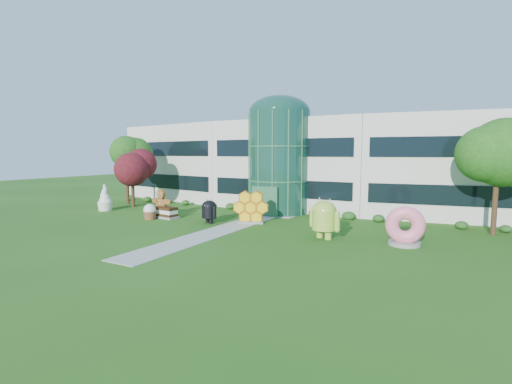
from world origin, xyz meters
The scene contains 14 objects.
ground centered at (0.00, 0.00, 0.00)m, with size 140.00×140.00×0.00m, color #215114.
building centered at (0.00, 18.00, 4.65)m, with size 46.00×15.00×9.30m, color beige, non-canonical shape.
atrium centered at (0.00, 12.00, 4.90)m, with size 6.00×6.00×9.80m, color #194738.
walkway centered at (0.00, 2.00, 0.02)m, with size 2.40×20.00×0.04m, color #9E9E93.
tree_red centered at (-15.50, 7.50, 3.00)m, with size 4.00×4.00×6.00m, color #3F0C14, non-canonical shape.
trees_backdrop centered at (0.00, 13.00, 4.20)m, with size 52.00×8.00×8.40m, color #1E4A12, non-canonical shape.
android_green centered at (7.70, 3.08, 1.54)m, with size 2.71×1.81×3.08m, color #9FC73F, non-canonical shape.
android_black centered at (-2.58, 3.82, 1.13)m, with size 2.00×1.34×2.27m, color black, non-canonical shape.
donut centered at (12.81, 3.76, 1.27)m, with size 2.45×1.18×2.55m, color #E1557F, non-canonical shape.
gingerbread centered at (-8.34, 4.27, 1.30)m, with size 2.81×1.08×2.60m, color brown, non-canonical shape.
ice_cream_sandwich centered at (-7.41, 3.84, 0.51)m, with size 2.31×1.16×1.03m, color black, non-canonical shape.
honeycomb centered at (0.50, 5.51, 1.23)m, with size 3.14×1.12×2.47m, color yellow, non-canonical shape.
froyo centered at (-16.00, 4.24, 1.37)m, with size 1.60×1.60×2.75m, color white, non-canonical shape.
cupcake centered at (-8.24, 2.70, 0.70)m, with size 1.17×1.17×1.40m, color white, non-canonical shape.
Camera 1 is at (15.76, -21.16, 5.86)m, focal length 26.00 mm.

